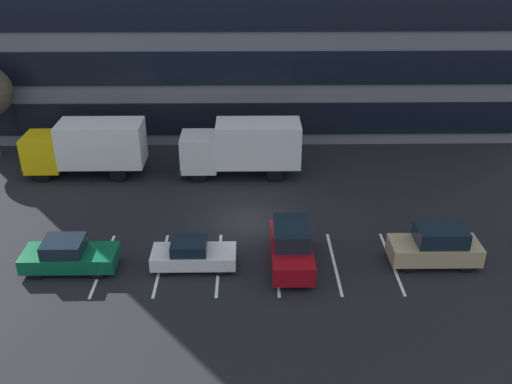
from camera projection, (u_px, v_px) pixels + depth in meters
The scene contains 8 objects.
ground_plane at pixel (248, 221), 31.52m from camera, with size 120.00×120.00×0.00m, color black.
lot_markings at pixel (248, 263), 27.82m from camera, with size 14.14×5.40×0.01m.
box_truck_yellow at pixel (87, 146), 36.05m from camera, with size 7.56×2.50×3.51m.
box_truck_white at pixel (243, 146), 36.02m from camera, with size 7.60×2.52×3.52m.
suv_maroon at pixel (291, 246), 27.37m from camera, with size 1.91×4.50×2.04m.
sedan_forest at pixel (69, 255), 27.11m from camera, with size 4.41×1.85×1.58m.
suv_tan at pixel (436, 246), 27.48m from camera, with size 4.26×1.81×1.93m.
sedan_white at pixel (193, 254), 27.31m from camera, with size 4.00×1.68×1.43m.
Camera 1 is at (0.08, -27.42, 15.63)m, focal length 40.36 mm.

